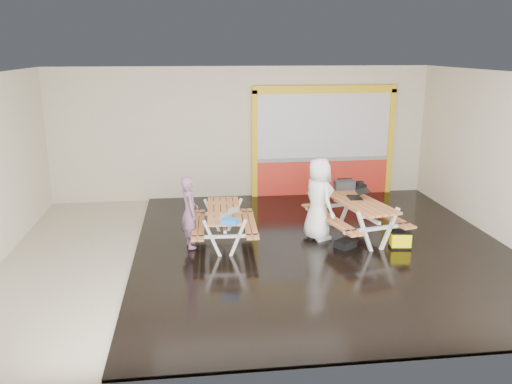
{
  "coord_description": "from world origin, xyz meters",
  "views": [
    {
      "loc": [
        -1.3,
        -9.69,
        3.95
      ],
      "look_at": [
        0.0,
        0.9,
        1.0
      ],
      "focal_mm": 36.68,
      "sensor_mm": 36.0,
      "label": 1
    }
  ],
  "objects": [
    {
      "name": "person_right",
      "position": [
        1.26,
        0.5,
        0.91
      ],
      "size": [
        0.8,
        0.98,
        1.74
      ],
      "primitive_type": "imported",
      "rotation": [
        0.0,
        0.0,
        1.9
      ],
      "color": "white",
      "rests_on": "deck"
    },
    {
      "name": "room",
      "position": [
        0.0,
        0.0,
        1.75
      ],
      "size": [
        10.02,
        8.02,
        3.52
      ],
      "color": "#BCB29F",
      "rests_on": "ground"
    },
    {
      "name": "picnic_table_right",
      "position": [
        2.08,
        0.5,
        0.67
      ],
      "size": [
        1.95,
        2.48,
        0.88
      ],
      "color": "#C4753F",
      "rests_on": "deck"
    },
    {
      "name": "picnic_table_left",
      "position": [
        -0.71,
        0.49,
        0.59
      ],
      "size": [
        1.36,
        1.96,
        0.76
      ],
      "color": "#C4753F",
      "rests_on": "deck"
    },
    {
      "name": "dark_case",
      "position": [
        1.71,
        -0.08,
        0.12
      ],
      "size": [
        0.49,
        0.46,
        0.15
      ],
      "primitive_type": "cube",
      "rotation": [
        0.0,
        0.0,
        0.58
      ],
      "color": "black",
      "rests_on": "deck"
    },
    {
      "name": "laptop_right",
      "position": [
        2.14,
        0.63,
        0.93
      ],
      "size": [
        0.45,
        0.41,
        0.18
      ],
      "color": "black",
      "rests_on": "picnic_table_right"
    },
    {
      "name": "kiosk",
      "position": [
        2.2,
        3.93,
        1.44
      ],
      "size": [
        3.88,
        0.16,
        3.0
      ],
      "color": "red",
      "rests_on": "room"
    },
    {
      "name": "deck",
      "position": [
        1.25,
        0.0,
        0.03
      ],
      "size": [
        7.5,
        7.98,
        0.05
      ],
      "primitive_type": "cube",
      "color": "black",
      "rests_on": "room"
    },
    {
      "name": "laptop_left",
      "position": [
        -0.65,
        0.02,
        0.82
      ],
      "size": [
        0.41,
        0.37,
        0.16
      ],
      "color": "silver",
      "rests_on": "picnic_table_left"
    },
    {
      "name": "person_left",
      "position": [
        -1.41,
        0.3,
        0.8
      ],
      "size": [
        0.44,
        0.59,
        1.46
      ],
      "primitive_type": "imported",
      "rotation": [
        0.0,
        0.0,
        1.76
      ],
      "color": "slate",
      "rests_on": "deck"
    },
    {
      "name": "blue_pouch",
      "position": [
        -0.66,
        -0.41,
        0.81
      ],
      "size": [
        0.35,
        0.3,
        0.09
      ],
      "primitive_type": "cube",
      "rotation": [
        0.0,
        0.0,
        -0.36
      ],
      "color": "blue",
      "rests_on": "picnic_table_left"
    },
    {
      "name": "toolbox",
      "position": [
        2.06,
        1.34,
        0.97
      ],
      "size": [
        0.45,
        0.24,
        0.26
      ],
      "color": "black",
      "rests_on": "picnic_table_right"
    },
    {
      "name": "fluke_bag",
      "position": [
        2.79,
        -0.24,
        0.22
      ],
      "size": [
        0.44,
        0.31,
        0.35
      ],
      "color": "black",
      "rests_on": "deck"
    },
    {
      "name": "backpack",
      "position": [
        2.41,
        1.32,
        0.8
      ],
      "size": [
        0.33,
        0.29,
        0.47
      ],
      "color": "black",
      "rests_on": "picnic_table_right"
    }
  ]
}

